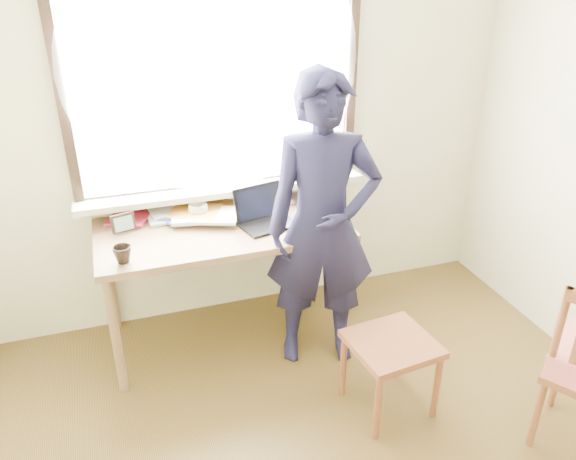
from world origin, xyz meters
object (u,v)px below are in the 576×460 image
object	(u,v)px
mug_white	(198,211)
person	(323,226)
desk	(223,239)
laptop	(264,215)
work_chair	(391,351)
mug_dark	(123,254)

from	to	relation	value
mug_white	person	bearing A→B (deg)	-39.51
desk	laptop	xyz separation A→B (m)	(0.26, -0.03, 0.14)
work_chair	person	size ratio (longest dim) A/B	0.27
work_chair	person	world-z (taller)	person
mug_dark	work_chair	world-z (taller)	mug_dark
laptop	mug_white	size ratio (longest dim) A/B	3.08
desk	work_chair	world-z (taller)	desk
laptop	mug_dark	bearing A→B (deg)	-165.07
desk	mug_white	world-z (taller)	mug_white
mug_dark	laptop	bearing A→B (deg)	14.93
mug_white	laptop	bearing A→B (deg)	-28.42
desk	mug_dark	distance (m)	0.66
work_chair	laptop	bearing A→B (deg)	116.69
desk	mug_dark	bearing A→B (deg)	-156.30
work_chair	mug_white	bearing A→B (deg)	126.89
laptop	person	bearing A→B (deg)	-50.91
laptop	work_chair	xyz separation A→B (m)	(0.44, -0.88, -0.48)
desk	laptop	distance (m)	0.29
mug_dark	person	world-z (taller)	person
desk	person	world-z (taller)	person
mug_white	work_chair	xyz separation A→B (m)	(0.81, -1.08, -0.48)
laptop	work_chair	distance (m)	1.10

